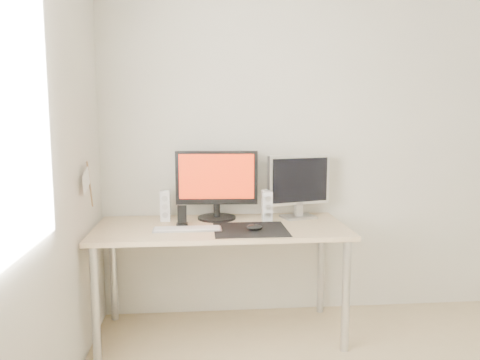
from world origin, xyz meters
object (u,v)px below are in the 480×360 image
mouse (254,228)px  phone_dock (182,219)px  speaker_right (267,206)px  keyboard (187,229)px  speaker_left (165,206)px  desk (221,238)px  main_monitor (217,182)px  second_monitor (299,183)px

mouse → phone_dock: (-0.44, 0.18, 0.02)m
speaker_right → phone_dock: size_ratio=1.55×
keyboard → phone_dock: bearing=105.7°
keyboard → speaker_left: bearing=118.4°
desk → speaker_right: 0.38m
speaker_right → keyboard: 0.58m
desk → speaker_left: size_ratio=7.84×
desk → speaker_left: (-0.36, 0.18, 0.18)m
phone_dock → speaker_right: bearing=9.3°
keyboard → phone_dock: (-0.04, 0.13, 0.03)m
mouse → speaker_right: size_ratio=0.49×
speaker_left → phone_dock: 0.20m
mouse → keyboard: (-0.41, 0.05, -0.01)m
desk → main_monitor: bearing=95.1°
mouse → speaker_left: 0.66m
speaker_right → second_monitor: bearing=16.8°
desk → second_monitor: (0.54, 0.19, 0.32)m
main_monitor → phone_dock: bearing=-143.7°
mouse → keyboard: bearing=172.6°
second_monitor → phone_dock: 0.83m
speaker_left → desk: bearing=-26.7°
mouse → speaker_right: bearing=66.5°
main_monitor → keyboard: 0.43m
main_monitor → speaker_right: (0.33, -0.08, -0.15)m
speaker_left → phone_dock: speaker_left is taller
main_monitor → phone_dock: size_ratio=4.19×
phone_dock → second_monitor: bearing=11.5°
mouse → speaker_left: size_ratio=0.49×
second_monitor → keyboard: (-0.76, -0.29, -0.23)m
speaker_right → desk: bearing=-159.1°
speaker_left → keyboard: 0.33m
mouse → main_monitor: main_monitor is taller
main_monitor → second_monitor: bearing=-0.7°
main_monitor → keyboard: main_monitor is taller
desk → main_monitor: size_ratio=2.90×
second_monitor → main_monitor: bearing=179.3°
main_monitor → speaker_right: bearing=-13.0°
desk → phone_dock: (-0.25, 0.03, 0.12)m
desk → second_monitor: bearing=19.2°
second_monitor → keyboard: 0.84m
mouse → speaker_left: speaker_left is taller
second_monitor → keyboard: size_ratio=1.06×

